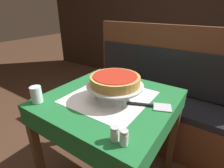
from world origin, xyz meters
TOP-DOWN VIEW (x-y plane):
  - dining_table_front at (0.00, 0.00)m, footprint 0.81×0.81m
  - dining_table_rear at (0.05, 1.65)m, footprint 0.67×0.67m
  - booth_bench at (0.14, 0.73)m, footprint 1.68×0.45m
  - back_wall_panel at (0.00, 2.16)m, footprint 6.00×0.04m
  - pizza_pan_stand at (0.04, -0.00)m, footprint 0.36×0.36m
  - deep_dish_pizza at (0.04, -0.00)m, footprint 0.31×0.31m
  - pizza_server at (0.27, 0.04)m, footprint 0.26×0.15m
  - water_glass_near at (-0.34, -0.31)m, footprint 0.07×0.07m
  - salt_shaker at (0.25, -0.32)m, footprint 0.04×0.04m
  - pepper_shaker at (0.30, -0.32)m, footprint 0.04×0.04m
  - condiment_caddy at (0.05, 1.65)m, footprint 0.14×0.14m

SIDE VIEW (x-z plane):
  - booth_bench at x=0.14m, z-range -0.23..0.94m
  - dining_table_rear at x=0.05m, z-range 0.28..1.05m
  - dining_table_front at x=0.00m, z-range 0.29..1.06m
  - pizza_server at x=0.27m, z-range 0.77..0.78m
  - salt_shaker at x=0.25m, z-range 0.77..0.84m
  - pepper_shaker at x=0.30m, z-range 0.77..0.85m
  - condiment_caddy at x=0.05m, z-range 0.73..0.91m
  - water_glass_near at x=-0.34m, z-range 0.77..0.88m
  - pizza_pan_stand at x=0.04m, z-range 0.81..0.91m
  - deep_dish_pizza at x=0.04m, z-range 0.87..0.93m
  - back_wall_panel at x=0.00m, z-range 0.00..2.40m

